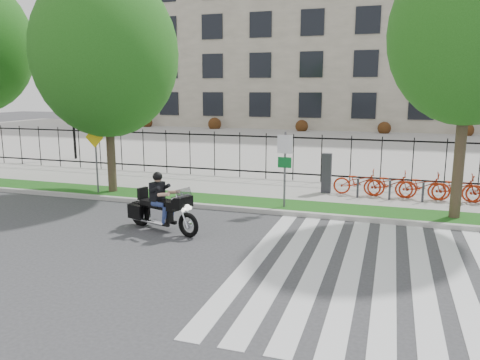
% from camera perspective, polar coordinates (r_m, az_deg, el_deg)
% --- Properties ---
extents(ground, '(120.00, 120.00, 0.00)m').
position_cam_1_polar(ground, '(12.18, -8.20, -8.33)').
color(ground, '#373739').
rests_on(ground, ground).
extents(curb, '(60.00, 0.20, 0.15)m').
position_cam_1_polar(curb, '(15.77, -1.63, -3.43)').
color(curb, '#A9A89F').
rests_on(curb, ground).
extents(grass_verge, '(60.00, 1.50, 0.15)m').
position_cam_1_polar(grass_verge, '(16.55, -0.64, -2.74)').
color(grass_verge, '#1A5515').
rests_on(grass_verge, ground).
extents(sidewalk, '(60.00, 3.50, 0.15)m').
position_cam_1_polar(sidewalk, '(18.88, 1.79, -1.02)').
color(sidewalk, '#ACA9A1').
rests_on(sidewalk, ground).
extents(plaza, '(80.00, 34.00, 0.10)m').
position_cam_1_polar(plaza, '(35.87, 9.70, 4.53)').
color(plaza, '#ACA9A1').
rests_on(plaza, ground).
extents(crosswalk_stripes, '(5.70, 8.00, 0.01)m').
position_cam_1_polar(crosswalk_stripes, '(11.04, 15.34, -10.67)').
color(crosswalk_stripes, silver).
rests_on(crosswalk_stripes, ground).
extents(iron_fence, '(30.00, 0.06, 2.00)m').
position_cam_1_polar(iron_fence, '(20.35, 3.19, 2.92)').
color(iron_fence, black).
rests_on(iron_fence, sidewalk).
extents(office_building, '(60.00, 21.90, 20.15)m').
position_cam_1_polar(office_building, '(55.76, 13.21, 16.88)').
color(office_building, gray).
rests_on(office_building, ground).
extents(lamp_post_left, '(1.06, 0.70, 4.25)m').
position_cam_1_polar(lamp_post_left, '(28.13, -19.78, 8.74)').
color(lamp_post_left, black).
rests_on(lamp_post_left, ground).
extents(street_tree_1, '(5.30, 5.30, 8.18)m').
position_cam_1_polar(street_tree_1, '(18.33, -16.05, 14.57)').
color(street_tree_1, '#3C2E21').
rests_on(street_tree_1, grass_verge).
extents(street_tree_2, '(4.61, 4.61, 8.10)m').
position_cam_1_polar(street_tree_2, '(15.44, 26.30, 15.78)').
color(street_tree_2, '#3C2E21').
rests_on(street_tree_2, grass_verge).
extents(bike_share_station, '(8.90, 0.86, 1.50)m').
position_cam_1_polar(bike_share_station, '(17.93, 24.63, -0.83)').
color(bike_share_station, '#2D2D33').
rests_on(bike_share_station, sidewalk).
extents(sign_pole_regulatory, '(0.50, 0.09, 2.50)m').
position_cam_1_polar(sign_pole_regulatory, '(15.39, 5.49, 2.48)').
color(sign_pole_regulatory, '#59595B').
rests_on(sign_pole_regulatory, grass_verge).
extents(sign_pole_warning, '(0.78, 0.09, 2.49)m').
position_cam_1_polar(sign_pole_warning, '(18.36, -17.19, 3.43)').
color(sign_pole_warning, '#59595B').
rests_on(sign_pole_warning, grass_verge).
extents(motorcycle_rider, '(2.58, 1.26, 2.06)m').
position_cam_1_polar(motorcycle_rider, '(13.54, -9.46, -3.35)').
color(motorcycle_rider, black).
rests_on(motorcycle_rider, ground).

